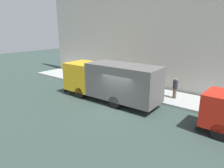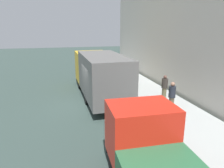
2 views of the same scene
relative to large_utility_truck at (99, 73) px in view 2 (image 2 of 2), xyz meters
name	(u,v)px [view 2 (image 2 of 2)]	position (x,y,z in m)	size (l,w,h in m)	color
ground	(85,105)	(-1.23, -1.55, -1.72)	(80.00, 80.00, 0.00)	#31423D
sidewalk	(154,98)	(3.49, -1.55, -1.63)	(3.43, 30.00, 0.18)	#A4A8A6
building_facade	(191,9)	(5.71, -1.55, 4.16)	(0.50, 30.00, 11.75)	#B6B1A6
large_utility_truck	(99,73)	(0.00, 0.00, 0.00)	(2.64, 8.53, 3.10)	gold
small_flatbed_truck	(156,161)	(-0.14, -9.29, -0.61)	(2.37, 5.39, 2.33)	red
pedestrian_walking	(131,80)	(2.28, -0.17, -0.66)	(0.56, 0.56, 1.70)	black
pedestrian_standing	(164,87)	(3.87, -2.23, -0.69)	(0.54, 0.54, 1.64)	brown
pedestrian_third	(172,96)	(3.33, -4.10, -0.65)	(0.54, 0.54, 1.71)	brown
traffic_cone_orange	(118,73)	(2.76, 5.00, -1.25)	(0.42, 0.42, 0.59)	orange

